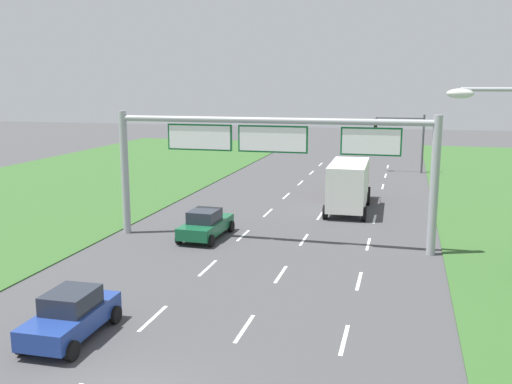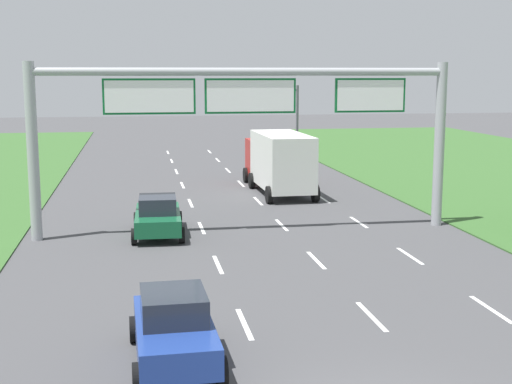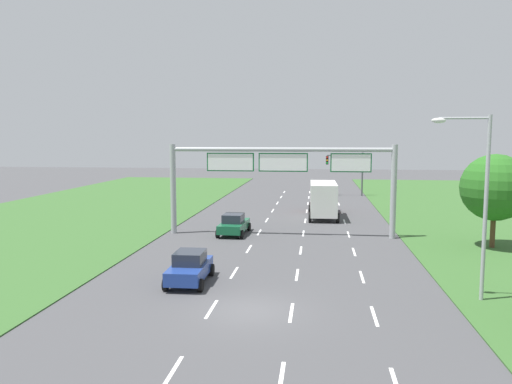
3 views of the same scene
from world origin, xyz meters
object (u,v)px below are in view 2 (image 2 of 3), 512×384
car_lead_silver (174,328)px  box_truck (278,160)px  car_near_red (158,216)px  traffic_light_mast (274,107)px  sign_gantry (247,112)px

car_lead_silver → box_truck: size_ratio=0.48×
car_near_red → car_lead_silver: size_ratio=1.10×
car_near_red → traffic_light_mast: traffic_light_mast is taller
sign_gantry → traffic_light_mast: sign_gantry is taller
car_near_red → box_truck: bearing=55.8°
box_truck → traffic_light_mast: 18.29m
car_near_red → car_lead_silver: 13.18m
box_truck → sign_gantry: bearing=-109.7°
car_near_red → box_truck: size_ratio=0.52×
car_lead_silver → traffic_light_mast: size_ratio=0.72×
traffic_light_mast → box_truck: bearing=-100.3°
car_near_red → box_truck: box_truck is taller
box_truck → sign_gantry: sign_gantry is taller
sign_gantry → traffic_light_mast: bearing=76.7°
car_lead_silver → traffic_light_mast: traffic_light_mast is taller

